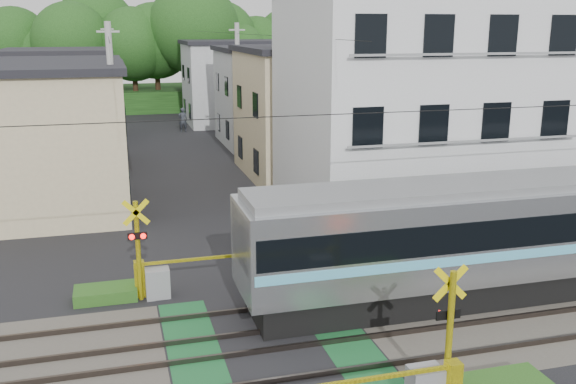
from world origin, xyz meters
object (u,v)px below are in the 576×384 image
object	(u,v)px
commuter_train	(521,232)
crossing_signal_far	(154,275)
crossing_signal_near	(430,377)
apartment_block	(415,106)
pedestrian	(183,120)

from	to	relation	value
commuter_train	crossing_signal_far	xyz separation A→B (m)	(-10.62, 2.45, -1.16)
crossing_signal_near	crossing_signal_far	size ratio (longest dim) A/B	1.00
crossing_signal_near	crossing_signal_far	distance (m)	8.95
commuter_train	crossing_signal_near	distance (m)	7.39
crossing_signal_near	apartment_block	size ratio (longest dim) A/B	0.46
commuter_train	apartment_block	world-z (taller)	apartment_block
crossing_signal_far	pedestrian	xyz separation A→B (m)	(4.27, 30.60, 0.22)
commuter_train	pedestrian	bearing A→B (deg)	100.88
commuter_train	apartment_block	size ratio (longest dim) A/B	1.67
crossing_signal_far	apartment_block	world-z (taller)	apartment_block
crossing_signal_near	apartment_block	world-z (taller)	apartment_block
crossing_signal_far	pedestrian	bearing A→B (deg)	82.06
crossing_signal_far	apartment_block	xyz separation A→B (m)	(11.09, 5.84, 3.94)
crossing_signal_near	pedestrian	distance (m)	37.91
commuter_train	crossing_signal_near	world-z (taller)	commuter_train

